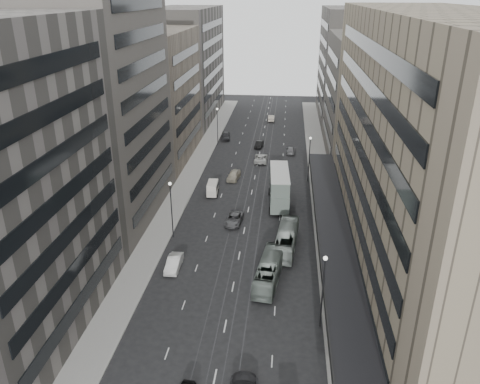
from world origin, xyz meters
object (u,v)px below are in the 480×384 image
at_px(panel_van, 213,188).
at_px(sedan_1, 174,263).
at_px(sedan_2, 234,219).
at_px(pedestrian, 351,363).
at_px(bus_far, 287,239).
at_px(bus_near, 269,270).
at_px(double_decker, 279,187).

distance_m(panel_van, sedan_1, 23.01).
relative_size(sedan_2, pedestrian, 2.35).
relative_size(bus_far, pedestrian, 5.02).
bearing_deg(panel_van, sedan_1, -95.55).
xyz_separation_m(bus_near, double_decker, (0.58, 21.82, 1.67)).
height_order(double_decker, pedestrian, double_decker).
xyz_separation_m(sedan_2, pedestrian, (13.72, -28.41, 0.50)).
bearing_deg(pedestrian, sedan_2, -78.91).
xyz_separation_m(bus_near, bus_far, (1.95, 7.77, 0.05)).
height_order(bus_far, pedestrian, bus_far).
xyz_separation_m(bus_far, panel_van, (-12.56, 16.65, -0.17)).
distance_m(double_decker, sedan_1, 23.98).
bearing_deg(pedestrian, sedan_1, -52.71).
height_order(double_decker, sedan_2, double_decker).
relative_size(double_decker, sedan_1, 2.30).
relative_size(panel_van, sedan_1, 0.81).
relative_size(panel_van, sedan_2, 0.77).
relative_size(bus_near, pedestrian, 4.85).
bearing_deg(pedestrian, double_decker, -93.13).
height_order(double_decker, panel_van, double_decker).
xyz_separation_m(bus_near, panel_van, (-10.61, 24.41, -0.12)).
bearing_deg(sedan_2, bus_far, -34.77).
bearing_deg(bus_far, bus_near, 81.44).
bearing_deg(sedan_2, pedestrian, -58.43).
height_order(panel_van, pedestrian, panel_van).
relative_size(panel_van, pedestrian, 1.80).
distance_m(double_decker, panel_van, 11.62).
bearing_deg(sedan_1, double_decker, 58.47).
relative_size(bus_far, double_decker, 0.98).
height_order(bus_near, bus_far, bus_far).
height_order(sedan_1, sedan_2, sedan_1).
relative_size(bus_near, sedan_2, 2.06).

